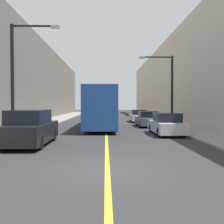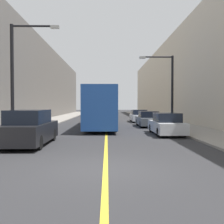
% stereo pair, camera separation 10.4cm
% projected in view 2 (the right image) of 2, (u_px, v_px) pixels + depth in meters
% --- Properties ---
extents(ground_plane, '(200.00, 200.00, 0.00)m').
position_uv_depth(ground_plane, '(105.00, 169.00, 8.35)').
color(ground_plane, '#2D2D30').
extents(sidewalk_left, '(3.53, 72.00, 0.12)m').
position_uv_depth(sidewalk_left, '(59.00, 119.00, 38.20)').
color(sidewalk_left, gray).
rests_on(sidewalk_left, ground).
extents(sidewalk_right, '(3.53, 72.00, 0.12)m').
position_uv_depth(sidewalk_right, '(154.00, 118.00, 38.46)').
color(sidewalk_right, gray).
rests_on(sidewalk_right, ground).
extents(building_row_left, '(4.00, 72.00, 11.10)m').
position_uv_depth(building_row_left, '(33.00, 81.00, 37.98)').
color(building_row_left, '#66605B').
rests_on(building_row_left, ground).
extents(building_row_right, '(4.00, 72.00, 11.58)m').
position_uv_depth(building_row_right, '(180.00, 79.00, 38.38)').
color(building_row_right, beige).
rests_on(building_row_right, ground).
extents(road_center_line, '(0.16, 72.00, 0.01)m').
position_uv_depth(road_center_line, '(107.00, 119.00, 38.34)').
color(road_center_line, gold).
rests_on(road_center_line, ground).
extents(bus, '(2.52, 12.56, 3.46)m').
position_uv_depth(bus, '(101.00, 107.00, 23.73)').
color(bus, '#1E4793').
rests_on(bus, ground).
extents(parked_suv_left, '(1.90, 4.94, 1.81)m').
position_uv_depth(parked_suv_left, '(30.00, 129.00, 13.37)').
color(parked_suv_left, black).
rests_on(parked_suv_left, ground).
extents(car_right_near, '(1.80, 4.74, 1.51)m').
position_uv_depth(car_right_near, '(166.00, 125.00, 18.09)').
color(car_right_near, silver).
rests_on(car_right_near, ground).
extents(car_right_mid, '(1.87, 4.69, 1.46)m').
position_uv_depth(car_right_mid, '(148.00, 120.00, 24.94)').
color(car_right_mid, '#51565B').
rests_on(car_right_mid, ground).
extents(car_right_far, '(1.86, 4.78, 1.47)m').
position_uv_depth(car_right_far, '(139.00, 116.00, 31.55)').
color(car_right_far, silver).
rests_on(car_right_far, ground).
extents(street_lamp_left, '(2.85, 0.24, 6.62)m').
position_uv_depth(street_lamp_left, '(17.00, 72.00, 15.23)').
color(street_lamp_left, black).
rests_on(street_lamp_left, sidewalk_left).
extents(street_lamp_right, '(2.85, 0.24, 6.01)m').
position_uv_depth(street_lamp_right, '(169.00, 86.00, 21.73)').
color(street_lamp_right, black).
rests_on(street_lamp_right, sidewalk_right).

